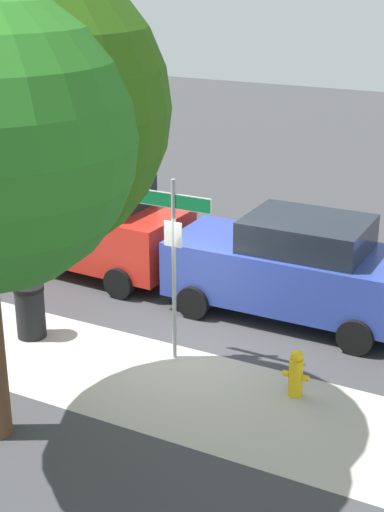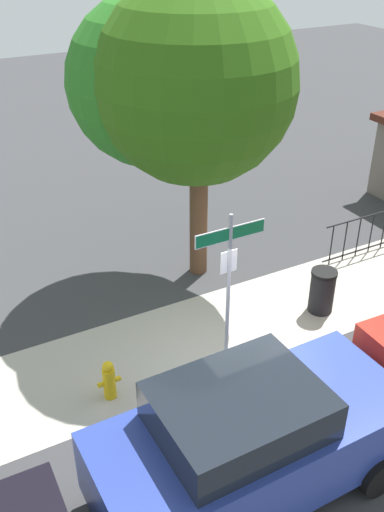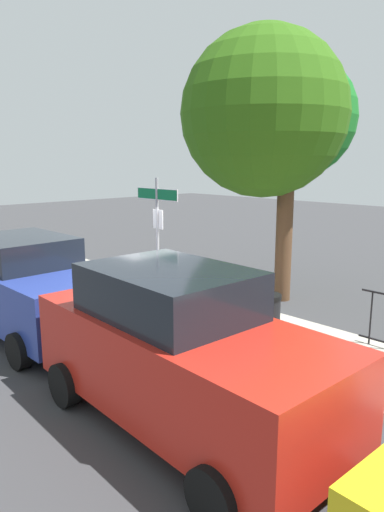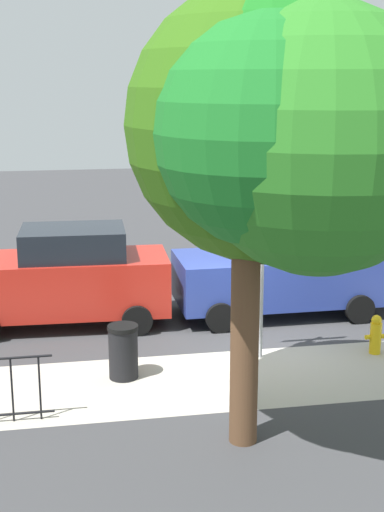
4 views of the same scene
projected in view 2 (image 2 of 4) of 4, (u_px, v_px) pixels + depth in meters
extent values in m
plane|color=#38383A|center=(241.00, 374.00, 10.70)|extent=(60.00, 60.00, 0.00)
cube|color=#ADA699|center=(287.00, 308.00, 12.50)|extent=(24.00, 2.60, 0.00)
cylinder|color=#9EA0A5|center=(228.00, 294.00, 10.17)|extent=(0.07, 0.07, 3.14)
cube|color=#0F723D|center=(231.00, 234.00, 9.55)|extent=(1.31, 0.02, 0.22)
cube|color=white|center=(231.00, 234.00, 9.55)|extent=(1.34, 0.02, 0.25)
cube|color=silver|center=(229.00, 262.00, 9.85)|extent=(0.32, 0.02, 0.42)
cylinder|color=brown|center=(199.00, 210.00, 13.00)|extent=(0.41, 0.41, 3.21)
sphere|color=#17691A|center=(192.00, 73.00, 10.99)|extent=(3.58, 3.58, 3.58)
sphere|color=#287120|center=(152.00, 81.00, 11.67)|extent=(3.48, 3.48, 3.48)
sphere|color=#2E5F12|center=(196.00, 82.00, 10.97)|extent=(3.95, 3.95, 3.95)
sphere|color=#196A22|center=(181.00, 73.00, 11.81)|extent=(3.03, 3.03, 3.03)
cube|color=#283B92|center=(253.00, 445.00, 8.17)|extent=(4.60, 1.96, 1.07)
cube|color=black|center=(239.00, 410.00, 7.64)|extent=(2.21, 1.71, 0.58)
cylinder|color=black|center=(296.00, 393.00, 9.81)|extent=(0.64, 0.23, 0.64)
cylinder|color=black|center=(378.00, 476.00, 8.36)|extent=(0.64, 0.23, 0.64)
cylinder|color=black|center=(126.00, 466.00, 8.52)|extent=(0.64, 0.23, 0.64)
cylinder|color=black|center=(378.00, 365.00, 10.43)|extent=(0.65, 0.25, 0.64)
cylinder|color=black|center=(381.00, 212.00, 14.14)|extent=(3.36, 0.04, 0.04)
cylinder|color=black|center=(375.00, 246.00, 14.62)|extent=(3.36, 0.04, 0.04)
cylinder|color=black|center=(331.00, 245.00, 13.81)|extent=(0.03, 0.03, 1.05)
cylinder|color=black|center=(345.00, 241.00, 13.98)|extent=(0.03, 0.03, 1.05)
cylinder|color=black|center=(358.00, 237.00, 14.15)|extent=(0.03, 0.03, 1.05)
cylinder|color=black|center=(371.00, 233.00, 14.32)|extent=(0.03, 0.03, 1.05)
cylinder|color=black|center=(384.00, 230.00, 14.50)|extent=(0.03, 0.03, 1.05)
cylinder|color=yellow|center=(109.00, 383.00, 10.04)|extent=(0.22, 0.22, 0.62)
sphere|color=yellow|center=(108.00, 367.00, 9.85)|extent=(0.20, 0.20, 0.20)
cylinder|color=yellow|center=(101.00, 385.00, 9.96)|extent=(0.10, 0.09, 0.09)
cylinder|color=yellow|center=(118.00, 379.00, 10.09)|extent=(0.10, 0.09, 0.09)
cylinder|color=black|center=(322.00, 293.00, 12.20)|extent=(0.52, 0.52, 0.90)
cylinder|color=black|center=(324.00, 273.00, 11.95)|extent=(0.55, 0.55, 0.08)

